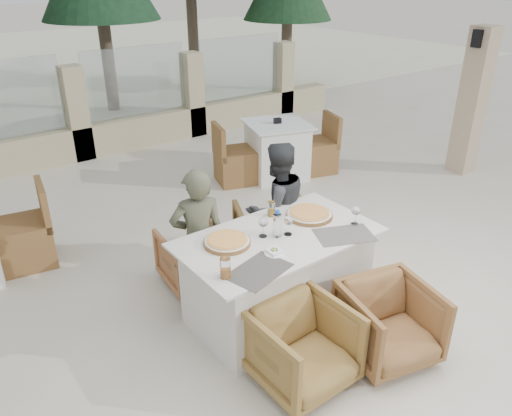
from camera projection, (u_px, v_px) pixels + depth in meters
ground at (280, 314)px, 4.29m from camera, size 80.00×80.00×0.00m
perimeter_wall_far at (75, 107)px, 7.38m from camera, size 10.00×0.34×1.60m
lantern_pillar at (472, 102)px, 6.83m from camera, size 0.34×0.34×2.00m
dining_table at (278, 277)px, 4.12m from camera, size 1.60×0.90×0.77m
placemat_near_left at (259, 271)px, 3.50m from camera, size 0.51×0.40×0.00m
placemat_near_right at (344, 235)px, 3.96m from camera, size 0.53×0.46×0.00m
pizza_left at (227, 242)px, 3.83m from camera, size 0.44×0.44×0.05m
pizza_right at (309, 214)px, 4.24m from camera, size 0.47×0.47×0.05m
water_bottle at (277, 223)px, 3.90m from camera, size 0.09×0.09×0.23m
wine_glass_centre at (263, 226)px, 3.91m from camera, size 0.09×0.09×0.18m
wine_glass_near at (288, 224)px, 3.93m from camera, size 0.08×0.08×0.18m
wine_glass_corner at (356, 214)px, 4.09m from camera, size 0.09×0.09×0.18m
beer_glass_left at (225, 268)px, 3.40m from camera, size 0.08×0.08×0.15m
beer_glass_right at (271, 209)px, 4.24m from camera, size 0.09×0.09×0.13m
olive_dish at (274, 251)px, 3.70m from camera, size 0.13×0.13×0.04m
armchair_far_left at (194, 257)px, 4.61m from camera, size 0.63×0.64×0.54m
armchair_far_right at (275, 239)px, 4.80m from camera, size 0.93×0.94×0.65m
armchair_near_left at (302, 347)px, 3.49m from camera, size 0.64×0.66×0.60m
armchair_near_right at (389, 323)px, 3.73m from camera, size 0.77×0.79×0.59m
diner_left at (198, 240)px, 4.17m from camera, size 0.54×0.44×1.27m
diner_right at (277, 209)px, 4.66m from camera, size 0.68×0.56×1.30m
bg_table_b at (277, 150)px, 6.91m from camera, size 1.81×1.27×0.77m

